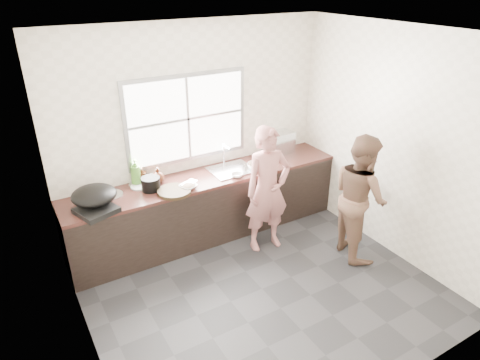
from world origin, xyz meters
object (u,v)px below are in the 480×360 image
bowl_mince (188,186)px  dish_rack (278,142)px  plate_food (140,186)px  pot_lid_left (111,195)px  glass_jar (151,178)px  cutting_board (174,191)px  bottle_green (136,172)px  bowl_crabs (257,167)px  bottle_brown_tall (142,176)px  wok (94,195)px  black_pot (151,184)px  woman (267,194)px  burner (96,210)px  bowl_held (237,175)px  pot_lid_right (138,184)px  bottle_brown_short (158,176)px  person_side (360,196)px

bowl_mince → dish_rack: (1.56, 0.38, 0.13)m
plate_food → pot_lid_left: 0.36m
glass_jar → cutting_board: bearing=-75.0°
bottle_green → bowl_crabs: bearing=-14.2°
bottle_brown_tall → glass_jar: bottle_brown_tall is taller
bowl_mince → wok: 1.07m
black_pot → woman: bearing=-25.7°
plate_food → pot_lid_left: (-0.36, -0.03, -0.00)m
cutting_board → pot_lid_left: size_ratio=1.43×
bottle_brown_tall → burner: (-0.67, -0.44, -0.07)m
bowl_mince → bowl_crabs: 1.00m
plate_food → glass_jar: (0.17, 0.09, 0.04)m
black_pot → burner: bearing=-163.3°
bowl_held → bowl_crabs: bearing=10.6°
bottle_green → burner: bearing=-143.5°
bottle_green → pot_lid_right: bearing=-41.5°
bowl_crabs → bottle_green: bearing=165.8°
pot_lid_left → glass_jar: bearing=12.9°
glass_jar → pot_lid_right: 0.17m
black_pot → pot_lid_right: 0.25m
cutting_board → burner: size_ratio=1.04×
bowl_held → pot_lid_left: size_ratio=0.66×
bowl_mince → burner: 1.08m
bowl_crabs → pot_lid_right: size_ratio=0.92×
bowl_crabs → bottle_green: 1.54m
woman → bowl_held: size_ratio=8.29×
bowl_held → glass_jar: glass_jar is taller
cutting_board → bottle_brown_short: bottle_brown_short is taller
pot_lid_left → bowl_held: bearing=-12.0°
woman → pot_lid_right: (-1.33, 0.82, 0.12)m
bottle_brown_short → pot_lid_left: size_ratio=0.65×
person_side → bowl_held: 1.51m
pot_lid_left → bowl_crabs: bearing=-7.9°
cutting_board → black_pot: 0.30m
glass_jar → bowl_mince: bearing=-53.4°
bottle_brown_tall → bottle_brown_short: 0.19m
person_side → bottle_brown_short: person_side is taller
bowl_held → black_pot: bearing=168.7°
wok → pot_lid_left: 0.33m
woman → glass_jar: (-1.16, 0.83, 0.16)m
burner → bowl_crabs: bearing=1.7°
bowl_mince → glass_jar: 0.52m
cutting_board → bowl_mince: size_ratio=1.98×
bottle_brown_short → glass_jar: bottle_brown_short is taller
cutting_board → dish_rack: (1.75, 0.40, 0.13)m
bottle_green → bowl_held: bearing=-21.0°
bottle_brown_tall → wok: (-0.64, -0.32, 0.06)m
wok → dish_rack: bearing=6.1°
bottle_brown_short → pot_lid_right: size_ratio=0.78×
glass_jar → person_side: bearing=-36.2°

